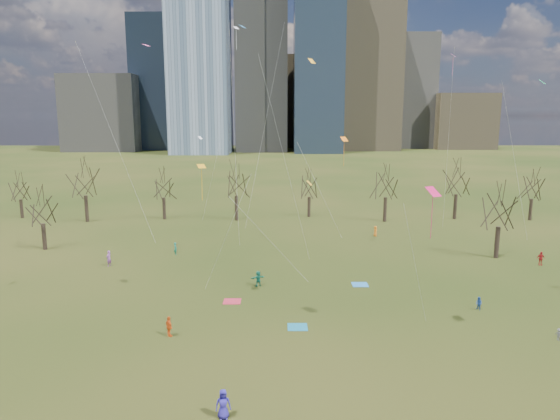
{
  "coord_description": "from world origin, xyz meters",
  "views": [
    {
      "loc": [
        -0.17,
        -39.75,
        16.78
      ],
      "look_at": [
        0.0,
        12.0,
        7.0
      ],
      "focal_mm": 32.0,
      "sensor_mm": 36.0,
      "label": 1
    }
  ],
  "objects_px": {
    "blanket_navy": "(360,285)",
    "blanket_crimson": "(232,301)",
    "person_4": "(169,327)",
    "blanket_teal": "(298,327)",
    "person_0": "(223,404)"
  },
  "relations": [
    {
      "from": "blanket_navy",
      "to": "blanket_crimson",
      "type": "bearing_deg",
      "value": -159.76
    },
    {
      "from": "blanket_teal",
      "to": "blanket_navy",
      "type": "relative_size",
      "value": 1.0
    },
    {
      "from": "blanket_navy",
      "to": "person_4",
      "type": "distance_m",
      "value": 20.56
    },
    {
      "from": "person_0",
      "to": "blanket_teal",
      "type": "bearing_deg",
      "value": 58.68
    },
    {
      "from": "blanket_teal",
      "to": "blanket_crimson",
      "type": "distance_m",
      "value": 8.12
    },
    {
      "from": "person_0",
      "to": "blanket_navy",
      "type": "bearing_deg",
      "value": 52.67
    },
    {
      "from": "person_4",
      "to": "blanket_teal",
      "type": "bearing_deg",
      "value": -118.19
    },
    {
      "from": "blanket_teal",
      "to": "blanket_navy",
      "type": "distance_m",
      "value": 12.28
    },
    {
      "from": "blanket_crimson",
      "to": "person_0",
      "type": "distance_m",
      "value": 18.07
    },
    {
      "from": "blanket_navy",
      "to": "blanket_crimson",
      "type": "height_order",
      "value": "same"
    },
    {
      "from": "person_4",
      "to": "blanket_navy",
      "type": "bearing_deg",
      "value": -92.17
    },
    {
      "from": "blanket_crimson",
      "to": "person_4",
      "type": "xyz_separation_m",
      "value": [
        -4.17,
        -7.38,
        0.8
      ]
    },
    {
      "from": "person_0",
      "to": "person_4",
      "type": "xyz_separation_m",
      "value": [
        -5.33,
        10.64,
        -0.06
      ]
    },
    {
      "from": "blanket_navy",
      "to": "person_0",
      "type": "distance_m",
      "value": 25.33
    },
    {
      "from": "blanket_teal",
      "to": "person_0",
      "type": "bearing_deg",
      "value": -110.63
    }
  ]
}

